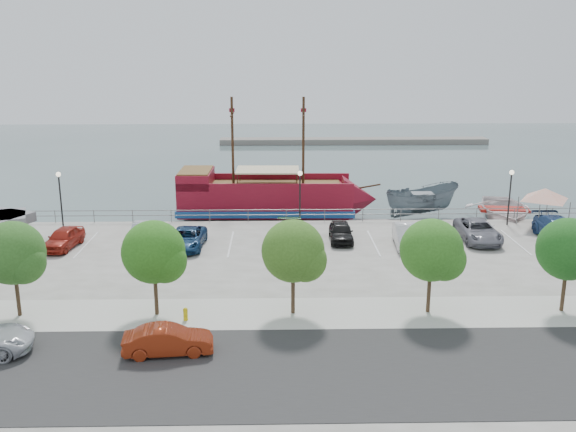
{
  "coord_description": "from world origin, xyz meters",
  "views": [
    {
      "loc": [
        -1.91,
        -40.66,
        13.46
      ],
      "look_at": [
        -1.0,
        2.0,
        2.0
      ],
      "focal_mm": 40.0,
      "sensor_mm": 36.0,
      "label": 1
    }
  ],
  "objects": [
    {
      "name": "parked_car_d",
      "position": [
        -0.91,
        1.59,
        0.72
      ],
      "size": [
        2.11,
        5.0,
        1.44
      ],
      "primitive_type": "imported",
      "rotation": [
        0.0,
        0.0,
        -0.02
      ],
      "color": "#163F26",
      "rests_on": "land_slab"
    },
    {
      "name": "patrol_boat",
      "position": [
        10.64,
        12.08,
        0.34
      ],
      "size": [
        7.41,
        4.73,
        2.69
      ],
      "primitive_type": "imported",
      "rotation": [
        0.0,
        0.0,
        1.9
      ],
      "color": "slate",
      "rests_on": "ground"
    },
    {
      "name": "speedboat",
      "position": [
        17.26,
        10.8,
        -0.19
      ],
      "size": [
        6.61,
        8.53,
        1.62
      ],
      "primitive_type": "imported",
      "rotation": [
        0.0,
        0.0,
        -0.14
      ],
      "color": "white",
      "rests_on": "ground"
    },
    {
      "name": "fire_hydrant",
      "position": [
        -6.42,
        -10.8,
        0.39
      ],
      "size": [
        0.25,
        0.25,
        0.71
      ],
      "rotation": [
        0.0,
        0.0,
        0.35
      ],
      "color": "gold",
      "rests_on": "sidewalk"
    },
    {
      "name": "tree_c",
      "position": [
        -7.85,
        -10.07,
        3.3
      ],
      "size": [
        3.3,
        3.2,
        5.0
      ],
      "color": "#473321",
      "rests_on": "sidewalk"
    },
    {
      "name": "shed",
      "position": [
        -20.03,
        0.49,
        1.38
      ],
      "size": [
        4.04,
        4.04,
        2.6
      ],
      "rotation": [
        0.0,
        0.0,
        0.35
      ],
      "color": "brown",
      "rests_on": "land_slab"
    },
    {
      "name": "dock_west",
      "position": [
        -13.94,
        9.2,
        -0.82
      ],
      "size": [
        6.41,
        1.88,
        0.37
      ],
      "primitive_type": "cube",
      "rotation": [
        0.0,
        0.0,
        -0.01
      ],
      "color": "slate",
      "rests_on": "ground"
    },
    {
      "name": "lamp_post_mid",
      "position": [
        0.0,
        6.5,
        2.94
      ],
      "size": [
        0.36,
        0.36,
        4.28
      ],
      "color": "black",
      "rests_on": "land_slab"
    },
    {
      "name": "lamp_post_right",
      "position": [
        16.0,
        6.5,
        2.94
      ],
      "size": [
        0.36,
        0.36,
        4.28
      ],
      "color": "black",
      "rests_on": "land_slab"
    },
    {
      "name": "parked_car_e",
      "position": [
        2.75,
        2.55,
        0.68
      ],
      "size": [
        1.71,
        4.02,
        1.36
      ],
      "primitive_type": "imported",
      "rotation": [
        0.0,
        0.0,
        -0.03
      ],
      "color": "black",
      "rests_on": "land_slab"
    },
    {
      "name": "parked_car_f",
      "position": [
        7.15,
        1.32,
        0.74
      ],
      "size": [
        1.88,
        4.62,
        1.49
      ],
      "primitive_type": "imported",
      "rotation": [
        0.0,
        0.0,
        -0.07
      ],
      "color": "silver",
      "rests_on": "land_slab"
    },
    {
      "name": "tree_f",
      "position": [
        13.15,
        -10.07,
        3.3
      ],
      "size": [
        3.3,
        3.2,
        5.0
      ],
      "color": "#473321",
      "rests_on": "sidewalk"
    },
    {
      "name": "tree_d",
      "position": [
        -0.85,
        -10.07,
        3.3
      ],
      "size": [
        3.3,
        3.2,
        5.0
      ],
      "color": "#473321",
      "rests_on": "sidewalk"
    },
    {
      "name": "street",
      "position": [
        0.0,
        -16.0,
        0.01
      ],
      "size": [
        100.0,
        8.0,
        0.04
      ],
      "primitive_type": "cube",
      "color": "#2C2C2C",
      "rests_on": "land_slab"
    },
    {
      "name": "dock_mid",
      "position": [
        8.6,
        9.2,
        -0.78
      ],
      "size": [
        7.78,
        2.82,
        0.44
      ],
      "primitive_type": "cube",
      "rotation": [
        0.0,
        0.0,
        -0.09
      ],
      "color": "gray",
      "rests_on": "ground"
    },
    {
      "name": "dock_east",
      "position": [
        15.59,
        9.2,
        -0.79
      ],
      "size": [
        7.28,
        2.23,
        0.41
      ],
      "primitive_type": "cube",
      "rotation": [
        0.0,
        0.0,
        -0.02
      ],
      "color": "gray",
      "rests_on": "ground"
    },
    {
      "name": "ground",
      "position": [
        0.0,
        0.0,
        -1.0
      ],
      "size": [
        160.0,
        160.0,
        0.0
      ],
      "primitive_type": "plane",
      "color": "#3B4C4D"
    },
    {
      "name": "canopy_tent",
      "position": [
        18.35,
        5.7,
        3.04
      ],
      "size": [
        5.05,
        5.05,
        3.49
      ],
      "rotation": [
        0.0,
        0.0,
        0.24
      ],
      "color": "slate",
      "rests_on": "land_slab"
    },
    {
      "name": "parked_car_b",
      "position": [
        -11.17,
        2.68,
        0.68
      ],
      "size": [
        1.46,
        4.11,
        1.35
      ],
      "primitive_type": "imported",
      "rotation": [
        0.0,
        0.0,
        0.01
      ],
      "color": "#B5B8C3",
      "rests_on": "land_slab"
    },
    {
      "name": "parked_car_g",
      "position": [
        12.44,
        2.44,
        0.73
      ],
      "size": [
        2.48,
        5.29,
        1.46
      ],
      "primitive_type": "imported",
      "rotation": [
        0.0,
        0.0,
        -0.01
      ],
      "color": "slate",
      "rests_on": "land_slab"
    },
    {
      "name": "tree_e",
      "position": [
        6.15,
        -10.07,
        3.3
      ],
      "size": [
        3.3,
        3.2,
        5.0
      ],
      "color": "#473321",
      "rests_on": "sidewalk"
    },
    {
      "name": "sidewalk",
      "position": [
        0.0,
        -10.0,
        0.01
      ],
      "size": [
        100.0,
        4.0,
        0.05
      ],
      "primitive_type": "cube",
      "color": "beige",
      "rests_on": "land_slab"
    },
    {
      "name": "lamp_post_left",
      "position": [
        -18.0,
        6.5,
        2.94
      ],
      "size": [
        0.36,
        0.36,
        4.28
      ],
      "color": "black",
      "rests_on": "land_slab"
    },
    {
      "name": "far_shore",
      "position": [
        10.0,
        55.0,
        -0.6
      ],
      "size": [
        40.0,
        3.0,
        0.8
      ],
      "primitive_type": "cube",
      "color": "gray",
      "rests_on": "ground"
    },
    {
      "name": "tree_b",
      "position": [
        -14.85,
        -10.07,
        3.3
      ],
      "size": [
        3.3,
        3.2,
        5.0
      ],
      "color": "#473321",
      "rests_on": "sidewalk"
    },
    {
      "name": "parked_car_h",
      "position": [
        18.14,
        2.42,
        0.79
      ],
      "size": [
        2.21,
        5.43,
        1.57
      ],
      "primitive_type": "imported",
      "rotation": [
        0.0,
        0.0,
        0.0
      ],
      "color": "navy",
      "rests_on": "land_slab"
    },
    {
      "name": "parked_car_c",
      "position": [
        -7.88,
        1.27,
        0.66
      ],
      "size": [
        2.4,
        4.85,
        1.32
      ],
      "primitive_type": "imported",
      "rotation": [
        0.0,
        0.0,
        -0.04
      ],
      "color": "navy",
      "rests_on": "land_slab"
    },
    {
      "name": "seawall_railing",
      "position": [
        0.0,
        7.8,
        0.53
      ],
      "size": [
        50.0,
        0.06,
        1.0
      ],
      "color": "slate",
      "rests_on": "land_slab"
    },
    {
      "name": "street_sedan",
      "position": [
        -6.71,
        -14.34,
        0.66
      ],
      "size": [
        4.13,
        1.81,
        1.32
      ],
      "primitive_type": "imported",
      "rotation": [
        0.0,
        0.0,
        1.68
      ],
      "color": "maroon",
      "rests_on": "street"
    },
    {
      "name": "parked_car_a",
      "position": [
        -16.31,
        1.36,
        0.71
      ],
      "size": [
        2.21,
        4.33,
        1.41
      ],
      "primitive_type": "imported",
      "rotation": [
        0.0,
        0.0,
        -0.14
      ],
      "color": "maroon",
      "rests_on": "land_slab"
    },
    {
      "name": "pirate_ship",
      "position": [
        -1.44,
        12.3,
        0.8
      ],
      "size": [
        17.14,
        5.08,
        10.77
      ],
      "rotation": [
        0.0,
        0.0,
        -0.02
      ],
      "color": "maroon",
      "rests_on": "ground"
    }
  ]
}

